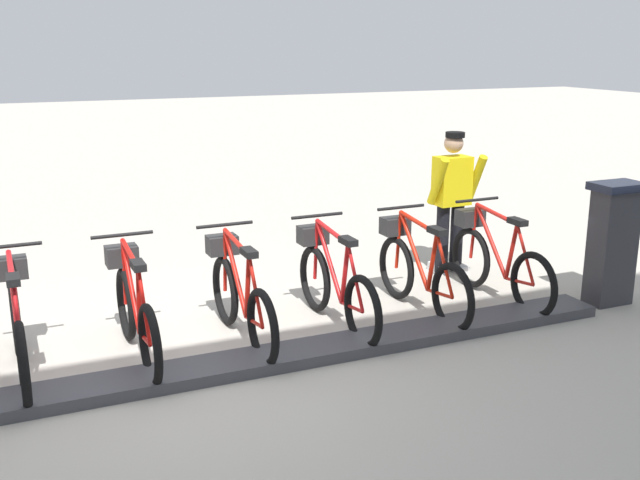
{
  "coord_description": "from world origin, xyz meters",
  "views": [
    {
      "loc": [
        -5.54,
        1.15,
        2.67
      ],
      "look_at": [
        0.5,
        -1.48,
        0.9
      ],
      "focal_mm": 42.02,
      "sensor_mm": 36.0,
      "label": 1
    }
  ],
  "objects_px": {
    "payment_kiosk": "(612,241)",
    "bike_docked_5": "(17,326)",
    "worker_near_rack": "(452,197)",
    "bike_docked_0": "(496,260)",
    "bike_docked_2": "(334,282)",
    "bike_docked_1": "(419,271)",
    "bike_docked_4": "(135,310)",
    "bike_docked_3": "(240,295)"
  },
  "relations": [
    {
      "from": "bike_docked_1",
      "to": "bike_docked_5",
      "type": "xyz_separation_m",
      "value": [
        0.0,
        3.75,
        0.0
      ]
    },
    {
      "from": "bike_docked_0",
      "to": "bike_docked_2",
      "type": "height_order",
      "value": "same"
    },
    {
      "from": "bike_docked_3",
      "to": "worker_near_rack",
      "type": "distance_m",
      "value": 3.09
    },
    {
      "from": "bike_docked_2",
      "to": "bike_docked_0",
      "type": "bearing_deg",
      "value": -90.0
    },
    {
      "from": "bike_docked_0",
      "to": "bike_docked_1",
      "type": "bearing_deg",
      "value": 90.0
    },
    {
      "from": "bike_docked_5",
      "to": "worker_near_rack",
      "type": "xyz_separation_m",
      "value": [
        0.99,
        -4.76,
        0.48
      ]
    },
    {
      "from": "bike_docked_2",
      "to": "bike_docked_5",
      "type": "distance_m",
      "value": 2.81
    },
    {
      "from": "payment_kiosk",
      "to": "worker_near_rack",
      "type": "relative_size",
      "value": 0.77
    },
    {
      "from": "bike_docked_0",
      "to": "bike_docked_4",
      "type": "bearing_deg",
      "value": 90.0
    },
    {
      "from": "bike_docked_0",
      "to": "bike_docked_1",
      "type": "distance_m",
      "value": 0.94
    },
    {
      "from": "bike_docked_1",
      "to": "worker_near_rack",
      "type": "distance_m",
      "value": 1.5
    },
    {
      "from": "bike_docked_0",
      "to": "bike_docked_5",
      "type": "xyz_separation_m",
      "value": [
        0.0,
        4.69,
        0.0
      ]
    },
    {
      "from": "bike_docked_1",
      "to": "bike_docked_2",
      "type": "xyz_separation_m",
      "value": [
        0.0,
        0.94,
        0.0
      ]
    },
    {
      "from": "bike_docked_2",
      "to": "bike_docked_1",
      "type": "bearing_deg",
      "value": -90.0
    },
    {
      "from": "bike_docked_4",
      "to": "worker_near_rack",
      "type": "xyz_separation_m",
      "value": [
        0.99,
        -3.83,
        0.48
      ]
    },
    {
      "from": "bike_docked_4",
      "to": "bike_docked_3",
      "type": "bearing_deg",
      "value": -90.0
    },
    {
      "from": "bike_docked_2",
      "to": "bike_docked_5",
      "type": "relative_size",
      "value": 1.0
    },
    {
      "from": "bike_docked_1",
      "to": "bike_docked_4",
      "type": "height_order",
      "value": "same"
    },
    {
      "from": "bike_docked_4",
      "to": "bike_docked_1",
      "type": "bearing_deg",
      "value": -90.0
    },
    {
      "from": "bike_docked_5",
      "to": "worker_near_rack",
      "type": "bearing_deg",
      "value": -78.22
    },
    {
      "from": "payment_kiosk",
      "to": "bike_docked_5",
      "type": "bearing_deg",
      "value": 84.27
    },
    {
      "from": "bike_docked_3",
      "to": "worker_near_rack",
      "type": "xyz_separation_m",
      "value": [
        0.99,
        -2.89,
        0.48
      ]
    },
    {
      "from": "bike_docked_0",
      "to": "worker_near_rack",
      "type": "xyz_separation_m",
      "value": [
        0.99,
        -0.07,
        0.48
      ]
    },
    {
      "from": "bike_docked_3",
      "to": "bike_docked_0",
      "type": "bearing_deg",
      "value": -90.0
    },
    {
      "from": "payment_kiosk",
      "to": "bike_docked_5",
      "type": "xyz_separation_m",
      "value": [
        0.57,
        5.7,
        -0.24
      ]
    },
    {
      "from": "payment_kiosk",
      "to": "bike_docked_1",
      "type": "bearing_deg",
      "value": 73.59
    },
    {
      "from": "payment_kiosk",
      "to": "worker_near_rack",
      "type": "bearing_deg",
      "value": 30.75
    },
    {
      "from": "bike_docked_4",
      "to": "worker_near_rack",
      "type": "relative_size",
      "value": 1.04
    },
    {
      "from": "bike_docked_5",
      "to": "worker_near_rack",
      "type": "distance_m",
      "value": 4.89
    },
    {
      "from": "bike_docked_0",
      "to": "bike_docked_5",
      "type": "distance_m",
      "value": 4.69
    },
    {
      "from": "payment_kiosk",
      "to": "bike_docked_0",
      "type": "relative_size",
      "value": 0.74
    },
    {
      "from": "bike_docked_0",
      "to": "bike_docked_1",
      "type": "xyz_separation_m",
      "value": [
        0.0,
        0.94,
        0.0
      ]
    },
    {
      "from": "payment_kiosk",
      "to": "bike_docked_3",
      "type": "relative_size",
      "value": 0.74
    },
    {
      "from": "bike_docked_1",
      "to": "bike_docked_4",
      "type": "bearing_deg",
      "value": 90.0
    },
    {
      "from": "bike_docked_1",
      "to": "worker_near_rack",
      "type": "xyz_separation_m",
      "value": [
        0.99,
        -1.01,
        0.48
      ]
    },
    {
      "from": "bike_docked_3",
      "to": "bike_docked_1",
      "type": "bearing_deg",
      "value": -90.0
    },
    {
      "from": "bike_docked_0",
      "to": "bike_docked_1",
      "type": "relative_size",
      "value": 1.0
    },
    {
      "from": "bike_docked_2",
      "to": "bike_docked_4",
      "type": "height_order",
      "value": "same"
    },
    {
      "from": "bike_docked_2",
      "to": "bike_docked_5",
      "type": "bearing_deg",
      "value": 90.0
    },
    {
      "from": "worker_near_rack",
      "to": "bike_docked_0",
      "type": "bearing_deg",
      "value": 175.82
    },
    {
      "from": "bike_docked_4",
      "to": "bike_docked_5",
      "type": "bearing_deg",
      "value": 90.0
    },
    {
      "from": "payment_kiosk",
      "to": "bike_docked_2",
      "type": "relative_size",
      "value": 0.74
    }
  ]
}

